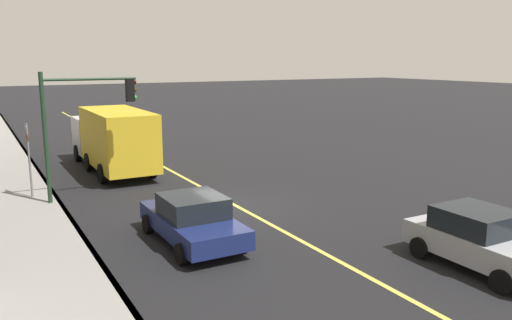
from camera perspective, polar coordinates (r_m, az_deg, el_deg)
The scene contains 9 objects.
ground at distance 19.77m, azimuth -2.35°, elevation -5.02°, with size 200.00×200.00×0.00m, color black.
sidewalk_slab at distance 17.85m, azimuth -24.24°, elevation -7.57°, with size 80.00×3.29×0.15m, color gray.
curb_edge at distance 18.02m, azimuth -19.26°, elevation -7.03°, with size 80.00×0.16×0.15m, color slate.
lane_stripe_center at distance 19.77m, azimuth -2.35°, elevation -5.00°, with size 80.00×0.16×0.01m, color #D8CC4C.
car_navy at distance 15.81m, azimuth -7.03°, elevation -6.48°, with size 4.50×2.07×1.48m.
car_silver at distance 15.12m, azimuth 23.50°, elevation -7.97°, with size 3.90×2.00×1.56m.
truck_yellow at distance 26.48m, azimuth -15.50°, elevation 2.38°, with size 8.48×2.56×3.09m.
traffic_light_mast at distance 20.70m, azimuth -18.47°, elevation 4.90°, with size 0.28×3.58×5.03m.
street_sign_post at distance 21.87m, azimuth -23.76°, elevation 0.42°, with size 0.60×0.08×3.05m.
Camera 1 is at (-16.97, 8.54, 5.49)m, focal length 36.27 mm.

